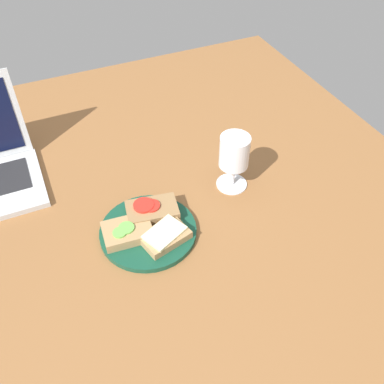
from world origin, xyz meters
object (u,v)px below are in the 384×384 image
at_px(sandwich_with_tomato, 152,210).
at_px(wine_glass, 234,154).
at_px(sandwich_with_cheese, 163,236).
at_px(plate, 148,231).
at_px(sandwich_with_cucumber, 127,231).

distance_m(sandwich_with_tomato, wine_glass, 0.23).
bearing_deg(sandwich_with_cheese, wine_glass, 25.96).
relative_size(plate, sandwich_with_cheese, 1.89).
bearing_deg(sandwich_with_tomato, sandwich_with_cucumber, -153.57).
relative_size(plate, sandwich_with_tomato, 1.71).
bearing_deg(wine_glass, plate, -164.35).
height_order(sandwich_with_cucumber, wine_glass, wine_glass).
xyz_separation_m(sandwich_with_tomato, sandwich_with_cheese, (-0.00, -0.08, -0.00)).
bearing_deg(plate, sandwich_with_cucumber, 175.93).
bearing_deg(sandwich_with_cucumber, wine_glass, 12.67).
bearing_deg(sandwich_with_tomato, plate, -122.84).
relative_size(sandwich_with_tomato, sandwich_with_cucumber, 1.13).
height_order(sandwich_with_tomato, wine_glass, wine_glass).
height_order(sandwich_with_tomato, sandwich_with_cucumber, sandwich_with_tomato).
distance_m(sandwich_with_cucumber, sandwich_with_cheese, 0.08).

